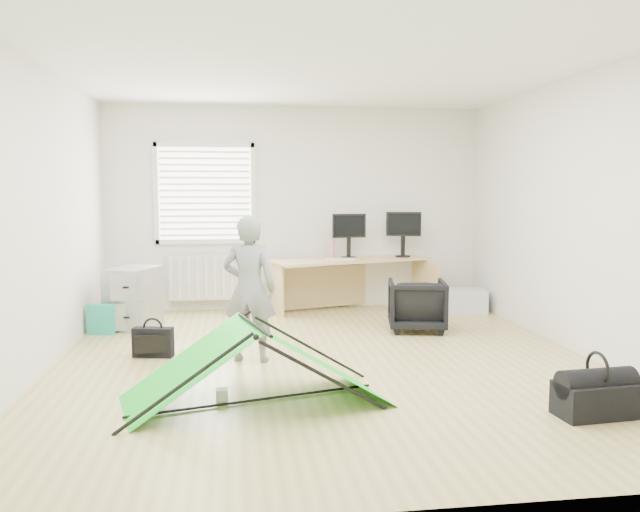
{
  "coord_description": "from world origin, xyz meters",
  "views": [
    {
      "loc": [
        -0.83,
        -5.61,
        1.59
      ],
      "look_at": [
        0.0,
        0.4,
        0.95
      ],
      "focal_mm": 35.0,
      "sensor_mm": 36.0,
      "label": 1
    }
  ],
  "objects": [
    {
      "name": "ground",
      "position": [
        0.0,
        0.0,
        0.0
      ],
      "size": [
        5.5,
        5.5,
        0.0
      ],
      "primitive_type": "plane",
      "color": "tan",
      "rests_on": "ground"
    },
    {
      "name": "back_wall",
      "position": [
        0.0,
        2.75,
        1.35
      ],
      "size": [
        5.0,
        0.02,
        2.7
      ],
      "primitive_type": "cube",
      "color": "silver",
      "rests_on": "ground"
    },
    {
      "name": "window",
      "position": [
        -1.2,
        2.71,
        1.55
      ],
      "size": [
        1.2,
        0.06,
        1.2
      ],
      "primitive_type": "cube",
      "color": "silver",
      "rests_on": "back_wall"
    },
    {
      "name": "radiator",
      "position": [
        -1.2,
        2.67,
        0.45
      ],
      "size": [
        1.0,
        0.12,
        0.6
      ],
      "primitive_type": "cube",
      "color": "silver",
      "rests_on": "back_wall"
    },
    {
      "name": "desk",
      "position": [
        0.69,
        2.37,
        0.35
      ],
      "size": [
        2.15,
        1.2,
        0.7
      ],
      "primitive_type": "cube",
      "rotation": [
        0.0,
        0.0,
        0.28
      ],
      "color": "tan",
      "rests_on": "ground"
    },
    {
      "name": "filing_cabinet",
      "position": [
        -2.01,
        1.77,
        0.35
      ],
      "size": [
        0.65,
        0.73,
        0.7
      ],
      "primitive_type": "cube",
      "rotation": [
        0.0,
        0.0,
        -0.4
      ],
      "color": "#939798",
      "rests_on": "ground"
    },
    {
      "name": "monitor_left",
      "position": [
        0.66,
        2.41,
        0.92
      ],
      "size": [
        0.46,
        0.16,
        0.43
      ],
      "primitive_type": "cube",
      "rotation": [
        0.0,
        0.0,
        0.14
      ],
      "color": "black",
      "rests_on": "desk"
    },
    {
      "name": "monitor_right",
      "position": [
        1.41,
        2.49,
        0.92
      ],
      "size": [
        0.47,
        0.22,
        0.44
      ],
      "primitive_type": "cube",
      "rotation": [
        0.0,
        0.0,
        -0.27
      ],
      "color": "black",
      "rests_on": "desk"
    },
    {
      "name": "keyboard",
      "position": [
        0.53,
        2.27,
        0.71
      ],
      "size": [
        0.41,
        0.22,
        0.02
      ],
      "primitive_type": "cube",
      "rotation": [
        0.0,
        0.0,
        -0.22
      ],
      "color": "beige",
      "rests_on": "desk"
    },
    {
      "name": "thermos",
      "position": [
        0.44,
        2.42,
        0.83
      ],
      "size": [
        0.08,
        0.08,
        0.26
      ],
      "primitive_type": "cylinder",
      "rotation": [
        0.0,
        0.0,
        -0.12
      ],
      "color": "#C66F7A",
      "rests_on": "desk"
    },
    {
      "name": "office_chair",
      "position": [
        1.22,
        1.16,
        0.29
      ],
      "size": [
        0.74,
        0.75,
        0.58
      ],
      "primitive_type": "imported",
      "rotation": [
        0.0,
        0.0,
        2.94
      ],
      "color": "black",
      "rests_on": "ground"
    },
    {
      "name": "person",
      "position": [
        -0.7,
        0.14,
        0.68
      ],
      "size": [
        0.56,
        0.44,
        1.37
      ],
      "primitive_type": "imported",
      "rotation": [
        0.0,
        0.0,
        2.9
      ],
      "color": "gray",
      "rests_on": "ground"
    },
    {
      "name": "kite",
      "position": [
        -0.69,
        -1.03,
        0.3
      ],
      "size": [
        2.07,
        1.29,
        0.6
      ],
      "primitive_type": null,
      "rotation": [
        0.0,
        0.0,
        0.25
      ],
      "color": "#13CC20",
      "rests_on": "ground"
    },
    {
      "name": "storage_crate",
      "position": [
        2.18,
        2.14,
        0.15
      ],
      "size": [
        0.62,
        0.51,
        0.3
      ],
      "primitive_type": "cube",
      "rotation": [
        0.0,
        0.0,
        -0.28
      ],
      "color": "silver",
      "rests_on": "ground"
    },
    {
      "name": "tote_bag",
      "position": [
        -2.31,
        1.45,
        0.17
      ],
      "size": [
        0.3,
        0.19,
        0.33
      ],
      "primitive_type": "cube",
      "rotation": [
        0.0,
        0.0,
        -0.24
      ],
      "color": "teal",
      "rests_on": "ground"
    },
    {
      "name": "laptop_bag",
      "position": [
        -1.62,
        0.39,
        0.14
      ],
      "size": [
        0.4,
        0.19,
        0.29
      ],
      "primitive_type": "cube",
      "rotation": [
        0.0,
        0.0,
        -0.21
      ],
      "color": "black",
      "rests_on": "ground"
    },
    {
      "name": "white_box",
      "position": [
        -0.94,
        -0.96,
        0.04
      ],
      "size": [
        0.09,
        0.09,
        0.09
      ],
      "primitive_type": "cube",
      "rotation": [
        0.0,
        0.0,
        0.04
      ],
      "color": "silver",
      "rests_on": "ground"
    },
    {
      "name": "duffel_bag",
      "position": [
        1.68,
        -1.66,
        0.12
      ],
      "size": [
        0.58,
        0.33,
        0.24
      ],
      "primitive_type": "cube",
      "rotation": [
        0.0,
        0.0,
        0.08
      ],
      "color": "black",
      "rests_on": "ground"
    }
  ]
}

